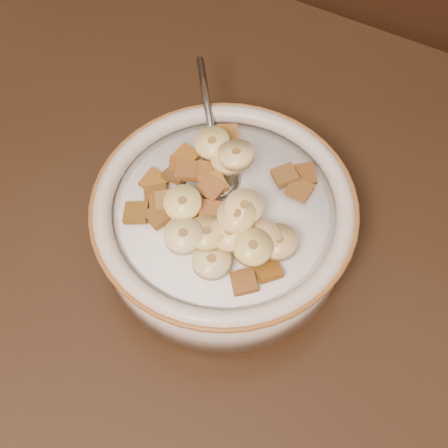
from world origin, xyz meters
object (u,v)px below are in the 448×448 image
at_px(table, 35,282).
at_px(chair, 311,113).
at_px(spoon, 218,175).
at_px(cereal_bowl, 224,226).

bearing_deg(table, chair, 83.33).
bearing_deg(spoon, table, 13.33).
distance_m(table, spoon, 0.20).
distance_m(chair, cereal_bowl, 0.59).
bearing_deg(cereal_bowl, chair, 97.57).
xyz_separation_m(table, spoon, (0.12, 0.14, 0.08)).
height_order(cereal_bowl, spoon, spoon).
bearing_deg(table, spoon, 49.78).
distance_m(chair, spoon, 0.58).
distance_m(table, chair, 0.65).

